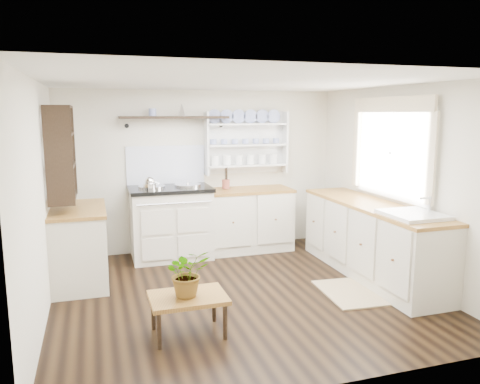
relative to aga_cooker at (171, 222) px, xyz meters
The scene contains 19 objects.
floor 1.73m from the aga_cooker, 71.61° to the right, with size 4.00×3.80×0.01m, color black.
wall_back 0.90m from the aga_cooker, 32.33° to the left, with size 4.00×0.02×2.30m, color beige.
wall_right 3.04m from the aga_cooker, 31.90° to the right, with size 0.02×3.80×2.30m, color beige.
wall_left 2.25m from the aga_cooker, 133.28° to the right, with size 0.02×3.80×2.30m, color beige.
ceiling 2.44m from the aga_cooker, 71.61° to the right, with size 4.00×3.80×0.01m, color white.
window 3.04m from the aga_cooker, 29.88° to the right, with size 0.08×1.55×1.22m.
aga_cooker is the anchor object (origin of this frame).
back_cabinets 1.12m from the aga_cooker, ahead, with size 1.27×0.63×0.90m.
right_cabinets 2.66m from the aga_cooker, 33.48° to the right, with size 0.62×2.43×0.90m.
belfast_sink 3.16m from the aga_cooker, 44.97° to the right, with size 0.55×0.60×0.45m.
left_cabinets 1.36m from the aga_cooker, 150.38° to the right, with size 0.62×1.13×0.90m.
plate_rack 1.60m from the aga_cooker, 14.07° to the left, with size 1.20×0.22×0.90m.
high_shelf 1.43m from the aga_cooker, 59.57° to the left, with size 1.50×0.29×0.16m.
left_shelving 1.81m from the aga_cooker, 153.07° to the right, with size 0.28×0.80×1.05m, color black.
kettle 0.62m from the aga_cooker, 156.85° to the right, with size 0.18×0.18×0.22m, color silver, non-canonical shape.
utensil_crock 0.95m from the aga_cooker, ahead, with size 0.11×0.11×0.13m, color brown.
center_table 2.37m from the aga_cooker, 95.47° to the right, with size 0.68×0.49×0.37m.
potted_plant 2.37m from the aga_cooker, 95.47° to the right, with size 0.39×0.34×0.43m, color #3F7233.
floor_rug 2.60m from the aga_cooker, 49.24° to the right, with size 0.55×0.85×0.02m, color #988A58.
Camera 1 is at (-1.49, -4.71, 1.98)m, focal length 35.00 mm.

